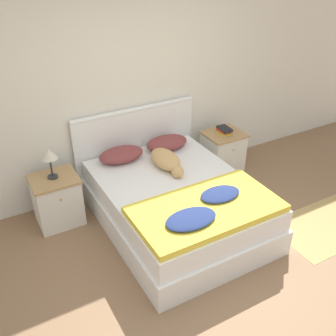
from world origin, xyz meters
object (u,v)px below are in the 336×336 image
at_px(pillow_right, 167,143).
at_px(pillow_left, 121,154).
at_px(table_lamp, 49,156).
at_px(nightstand_left, 57,200).
at_px(bed, 177,205).
at_px(dog, 166,160).
at_px(nightstand_right, 222,152).
at_px(book_stack, 224,130).

bearing_deg(pillow_right, pillow_left, 180.00).
xyz_separation_m(pillow_right, table_lamp, (-1.43, -0.05, 0.24)).
bearing_deg(nightstand_left, pillow_left, 4.76).
height_order(bed, dog, dog).
bearing_deg(dog, bed, -102.20).
height_order(nightstand_right, book_stack, book_stack).
xyz_separation_m(nightstand_left, book_stack, (2.26, 0.00, 0.33)).
distance_m(nightstand_left, book_stack, 2.28).
distance_m(nightstand_right, book_stack, 0.33).
bearing_deg(nightstand_right, table_lamp, 179.64).
relative_size(nightstand_left, dog, 0.84).
bearing_deg(book_stack, nightstand_right, -110.05).
height_order(nightstand_left, table_lamp, table_lamp).
bearing_deg(bed, table_lamp, 147.63).
distance_m(nightstand_left, pillow_left, 0.89).
distance_m(nightstand_left, table_lamp, 0.56).
bearing_deg(pillow_right, nightstand_right, -4.76).
bearing_deg(book_stack, nightstand_left, -179.97).
xyz_separation_m(book_stack, table_lamp, (-2.26, 0.01, 0.23)).
bearing_deg(nightstand_right, book_stack, 69.95).
bearing_deg(pillow_right, book_stack, -4.67).
height_order(pillow_left, table_lamp, table_lamp).
xyz_separation_m(bed, nightstand_left, (-1.13, 0.70, 0.03)).
bearing_deg(pillow_right, bed, -111.61).
relative_size(bed, book_stack, 8.93).
xyz_separation_m(nightstand_left, table_lamp, (0.00, 0.01, 0.56)).
height_order(dog, table_lamp, table_lamp).
xyz_separation_m(nightstand_right, dog, (-1.05, -0.32, 0.33)).
bearing_deg(pillow_left, bed, -68.39).
relative_size(nightstand_left, nightstand_right, 1.00).
distance_m(pillow_left, pillow_right, 0.61).
xyz_separation_m(bed, pillow_right, (0.31, 0.77, 0.35)).
xyz_separation_m(pillow_left, dog, (0.39, -0.39, 0.01)).
xyz_separation_m(bed, book_stack, (1.13, 0.70, 0.35)).
distance_m(bed, pillow_left, 0.90).
height_order(nightstand_right, dog, dog).
distance_m(nightstand_left, dog, 1.30).
relative_size(dog, table_lamp, 2.00).
bearing_deg(dog, book_stack, 17.10).
relative_size(bed, pillow_left, 3.70).
xyz_separation_m(nightstand_right, pillow_left, (-1.43, 0.07, 0.32)).
bearing_deg(dog, pillow_right, 60.22).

